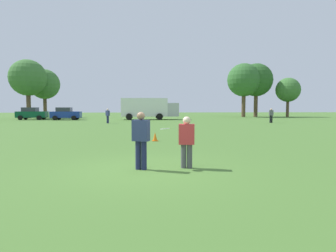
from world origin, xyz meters
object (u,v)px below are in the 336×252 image
object	(u,v)px
frisbee	(165,129)
traffic_cone	(155,137)
box_truck	(148,108)
parked_car_center	(32,114)
player_thrower	(141,137)
player_defender	(187,139)
bystander_far_jogger	(271,115)
bystander_sideline_watcher	(108,115)
parked_car_mid_right	(66,114)

from	to	relation	value
frisbee	traffic_cone	world-z (taller)	frisbee
box_truck	parked_car_center	bearing A→B (deg)	177.86
player_thrower	traffic_cone	bearing A→B (deg)	84.41
player_defender	traffic_cone	distance (m)	7.19
traffic_cone	bystander_far_jogger	world-z (taller)	bystander_far_jogger
bystander_sideline_watcher	parked_car_center	bearing A→B (deg)	139.37
player_thrower	traffic_cone	size ratio (longest dim) A/B	3.50
parked_car_mid_right	box_truck	distance (m)	12.06
player_thrower	bystander_far_jogger	bearing A→B (deg)	58.67
parked_car_center	parked_car_mid_right	xyz separation A→B (m)	(5.14, -1.03, 0.00)
parked_car_center	player_defender	bearing A→B (deg)	-63.92
player_thrower	parked_car_mid_right	world-z (taller)	parked_car_mid_right
bystander_sideline_watcher	frisbee	bearing A→B (deg)	-79.57
frisbee	bystander_sideline_watcher	bearing A→B (deg)	100.43
player_thrower	box_truck	distance (m)	35.52
parked_car_center	parked_car_mid_right	bearing A→B (deg)	-11.35
parked_car_mid_right	player_defender	bearing A→B (deg)	-70.36
traffic_cone	bystander_far_jogger	bearing A→B (deg)	50.74
traffic_cone	box_truck	bearing A→B (deg)	89.63
frisbee	box_truck	distance (m)	35.40
player_thrower	bystander_sideline_watcher	distance (m)	25.90
bystander_sideline_watcher	player_thrower	bearing A→B (deg)	-81.15
box_truck	parked_car_mid_right	bearing A→B (deg)	-178.15
bystander_sideline_watcher	player_defender	bearing A→B (deg)	-78.17
traffic_cone	box_truck	world-z (taller)	box_truck
traffic_cone	parked_car_mid_right	distance (m)	30.30
frisbee	traffic_cone	distance (m)	7.19
bystander_far_jogger	bystander_sideline_watcher	bearing A→B (deg)	178.06
player_thrower	bystander_far_jogger	distance (m)	29.20
parked_car_mid_right	traffic_cone	bearing A→B (deg)	-66.97
player_defender	bystander_far_jogger	xyz separation A→B (m)	(13.82, 24.84, 0.10)
player_thrower	player_defender	world-z (taller)	player_thrower
player_defender	parked_car_center	size ratio (longest dim) A/B	0.37
player_thrower	traffic_cone	distance (m)	7.30
parked_car_mid_right	bystander_sideline_watcher	world-z (taller)	parked_car_mid_right
parked_car_mid_right	player_thrower	bearing A→B (deg)	-72.40
player_defender	parked_car_center	world-z (taller)	parked_car_center
box_truck	bystander_sideline_watcher	bearing A→B (deg)	-116.18
player_thrower	traffic_cone	world-z (taller)	player_thrower
player_thrower	bystander_sideline_watcher	size ratio (longest dim) A/B	1.00
player_thrower	player_defender	xyz separation A→B (m)	(1.36, 0.10, -0.09)
box_truck	bystander_far_jogger	distance (m)	17.79
bystander_sideline_watcher	bystander_far_jogger	bearing A→B (deg)	-1.94
box_truck	bystander_sideline_watcher	size ratio (longest dim) A/B	5.06
player_defender	traffic_cone	size ratio (longest dim) A/B	3.22
player_thrower	frisbee	size ratio (longest dim) A/B	6.16
frisbee	bystander_far_jogger	xyz separation A→B (m)	(14.47, 24.83, -0.22)
player_thrower	player_defender	size ratio (longest dim) A/B	1.09
player_defender	frisbee	bearing A→B (deg)	179.19
box_truck	player_defender	bearing A→B (deg)	-89.24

